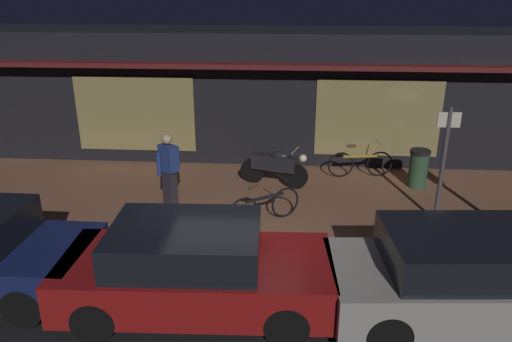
# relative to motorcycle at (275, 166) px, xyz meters

# --- Properties ---
(ground_plane) EXTENTS (60.00, 60.00, 0.00)m
(ground_plane) POSITION_rel_motorcycle_xyz_m (-0.61, -3.57, -0.65)
(ground_plane) COLOR black
(sidewalk_slab) EXTENTS (18.00, 4.00, 0.15)m
(sidewalk_slab) POSITION_rel_motorcycle_xyz_m (-0.61, -0.57, -0.57)
(sidewalk_slab) COLOR brown
(sidewalk_slab) RESTS_ON ground_plane
(storefront_building) EXTENTS (18.00, 3.30, 3.60)m
(storefront_building) POSITION_rel_motorcycle_xyz_m (-0.61, 2.82, 1.16)
(storefront_building) COLOR black
(storefront_building) RESTS_ON ground_plane
(motorcycle) EXTENTS (1.66, 0.72, 0.97)m
(motorcycle) POSITION_rel_motorcycle_xyz_m (0.00, 0.00, 0.00)
(motorcycle) COLOR black
(motorcycle) RESTS_ON sidewalk_slab
(bicycle_parked) EXTENTS (1.65, 0.42, 0.91)m
(bicycle_parked) POSITION_rel_motorcycle_xyz_m (2.13, 0.73, -0.14)
(bicycle_parked) COLOR black
(bicycle_parked) RESTS_ON sidewalk_slab
(bicycle_extra) EXTENTS (1.40, 0.97, 0.91)m
(bicycle_extra) POSITION_rel_motorcycle_xyz_m (-0.14, -2.02, -0.14)
(bicycle_extra) COLOR black
(bicycle_extra) RESTS_ON sidewalk_slab
(person_photographer) EXTENTS (0.44, 0.55, 1.67)m
(person_photographer) POSITION_rel_motorcycle_xyz_m (-2.24, -1.43, 0.38)
(person_photographer) COLOR #28232D
(person_photographer) RESTS_ON sidewalk_slab
(sign_post) EXTENTS (0.44, 0.09, 2.40)m
(sign_post) POSITION_rel_motorcycle_xyz_m (3.40, -1.66, 0.86)
(sign_post) COLOR #47474C
(sign_post) RESTS_ON sidewalk_slab
(trash_bin) EXTENTS (0.48, 0.48, 0.93)m
(trash_bin) POSITION_rel_motorcycle_xyz_m (3.44, 0.16, -0.03)
(trash_bin) COLOR #2D4C33
(trash_bin) RESTS_ON sidewalk_slab
(parked_car_far) EXTENTS (4.16, 1.91, 1.42)m
(parked_car_far) POSITION_rel_motorcycle_xyz_m (-1.06, -4.75, 0.06)
(parked_car_far) COLOR black
(parked_car_far) RESTS_ON ground_plane
(parked_car_across) EXTENTS (4.22, 2.06, 1.42)m
(parked_car_across) POSITION_rel_motorcycle_xyz_m (2.98, -4.69, 0.06)
(parked_car_across) COLOR black
(parked_car_across) RESTS_ON ground_plane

